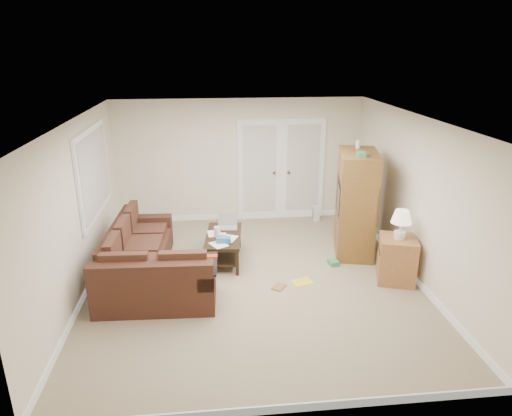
{
  "coord_description": "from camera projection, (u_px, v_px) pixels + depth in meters",
  "views": [
    {
      "loc": [
        -0.62,
        -6.29,
        3.46
      ],
      "look_at": [
        0.07,
        0.29,
        1.1
      ],
      "focal_mm": 32.0,
      "sensor_mm": 36.0,
      "label": 1
    }
  ],
  "objects": [
    {
      "name": "french_doors",
      "position": [
        281.0,
        170.0,
        9.4
      ],
      "size": [
        1.8,
        0.05,
        2.13
      ],
      "color": "silver",
      "rests_on": "floor"
    },
    {
      "name": "baseboards",
      "position": [
        253.0,
        278.0,
        7.1
      ],
      "size": [
        5.0,
        5.5,
        0.1
      ],
      "primitive_type": null,
      "color": "silver",
      "rests_on": "floor"
    },
    {
      "name": "wall_right",
      "position": [
        416.0,
        199.0,
        6.95
      ],
      "size": [
        0.02,
        5.5,
        2.5
      ],
      "primitive_type": "cube",
      "color": "silver",
      "rests_on": "floor"
    },
    {
      "name": "floor_greenbox",
      "position": [
        333.0,
        262.0,
        7.63
      ],
      "size": [
        0.18,
        0.22,
        0.08
      ],
      "primitive_type": "cube",
      "rotation": [
        0.0,
        0.0,
        0.16
      ],
      "color": "#3D8650",
      "rests_on": "floor"
    },
    {
      "name": "window_left",
      "position": [
        94.0,
        172.0,
        7.29
      ],
      "size": [
        0.05,
        1.92,
        1.42
      ],
      "color": "silver",
      "rests_on": "wall_left"
    },
    {
      "name": "wall_front",
      "position": [
        283.0,
        305.0,
        4.12
      ],
      "size": [
        5.0,
        0.02,
        2.5
      ],
      "primitive_type": "cube",
      "color": "silver",
      "rests_on": "floor"
    },
    {
      "name": "floor_book",
      "position": [
        274.0,
        286.0,
        6.95
      ],
      "size": [
        0.26,
        0.27,
        0.02
      ],
      "primitive_type": "imported",
      "rotation": [
        0.0,
        0.0,
        -0.63
      ],
      "color": "brown",
      "rests_on": "floor"
    },
    {
      "name": "wall_back",
      "position": [
        240.0,
        161.0,
        9.28
      ],
      "size": [
        5.0,
        0.02,
        2.5
      ],
      "primitive_type": "cube",
      "color": "silver",
      "rests_on": "floor"
    },
    {
      "name": "wall_left",
      "position": [
        78.0,
        211.0,
        6.45
      ],
      "size": [
        0.02,
        5.5,
        2.5
      ],
      "primitive_type": "cube",
      "color": "silver",
      "rests_on": "floor"
    },
    {
      "name": "coffee_table",
      "position": [
        224.0,
        246.0,
        7.72
      ],
      "size": [
        0.69,
        1.2,
        0.78
      ],
      "rotation": [
        0.0,
        0.0,
        -0.1
      ],
      "color": "black",
      "rests_on": "floor"
    },
    {
      "name": "tv_armoire",
      "position": [
        356.0,
        203.0,
        7.86
      ],
      "size": [
        0.85,
        1.23,
        1.93
      ],
      "rotation": [
        0.0,
        0.0,
        -0.22
      ],
      "color": "brown",
      "rests_on": "floor"
    },
    {
      "name": "sectional_sofa",
      "position": [
        146.0,
        266.0,
        6.93
      ],
      "size": [
        1.72,
        2.59,
        0.78
      ],
      "rotation": [
        0.0,
        0.0,
        -0.04
      ],
      "color": "#422419",
      "rests_on": "floor"
    },
    {
      "name": "ceiling",
      "position": [
        253.0,
        120.0,
        6.28
      ],
      "size": [
        5.0,
        5.5,
        0.02
      ],
      "primitive_type": "cube",
      "color": "silver",
      "rests_on": "wall_back"
    },
    {
      "name": "space_heater",
      "position": [
        316.0,
        213.0,
        9.52
      ],
      "size": [
        0.13,
        0.11,
        0.32
      ],
      "primitive_type": "cube",
      "rotation": [
        0.0,
        0.0,
        0.07
      ],
      "color": "silver",
      "rests_on": "floor"
    },
    {
      "name": "side_cabinet",
      "position": [
        397.0,
        256.0,
        6.99
      ],
      "size": [
        0.69,
        0.69,
        1.16
      ],
      "rotation": [
        0.0,
        0.0,
        -0.3
      ],
      "color": "#A26B3B",
      "rests_on": "floor"
    },
    {
      "name": "floor_magazine",
      "position": [
        302.0,
        282.0,
        7.07
      ],
      "size": [
        0.36,
        0.32,
        0.01
      ],
      "primitive_type": "cube",
      "rotation": [
        0.0,
        0.0,
        0.3
      ],
      "color": "yellow",
      "rests_on": "floor"
    },
    {
      "name": "floor",
      "position": [
        253.0,
        280.0,
        7.12
      ],
      "size": [
        5.5,
        5.5,
        0.0
      ],
      "primitive_type": "plane",
      "color": "gray",
      "rests_on": "ground"
    }
  ]
}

